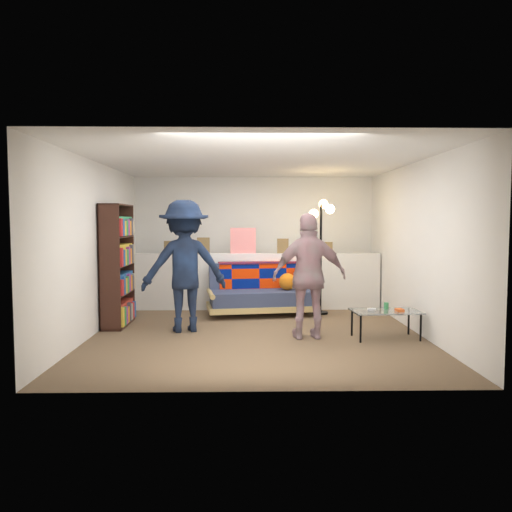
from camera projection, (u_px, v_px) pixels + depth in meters
The scene contains 10 objects.
ground at pixel (257, 332), 7.08m from camera, with size 5.00×5.00×0.00m, color brown.
room_shell at pixel (256, 214), 7.44m from camera, with size 4.60×5.05×2.45m.
half_wall_ledge at pixel (254, 281), 8.84m from camera, with size 4.45×0.15×1.00m, color silver.
ledge_decor at pixel (242, 243), 8.77m from camera, with size 2.97×0.02×0.45m.
futon_sofa at pixel (262, 293), 8.38m from camera, with size 1.90×1.10×0.77m.
bookshelf at pixel (117, 269), 7.47m from camera, with size 0.30×0.91×1.82m.
coffee_table at pixel (386, 312), 6.65m from camera, with size 0.93×0.56×0.46m.
floor_lamp at pixel (322, 233), 8.39m from camera, with size 0.40×0.36×1.93m.
person_left at pixel (184, 266), 7.07m from camera, with size 1.20×0.69×1.86m, color black.
person_right at pixel (309, 276), 6.63m from camera, with size 0.98×0.41×1.68m, color #C37E8A.
Camera 1 is at (-0.14, -6.99, 1.57)m, focal length 35.00 mm.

